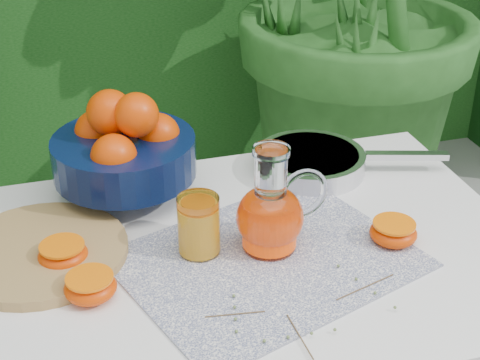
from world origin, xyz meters
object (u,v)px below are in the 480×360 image
object	(u,v)px
white_table	(243,287)
fruit_bowl	(124,147)
saute_pan	(312,161)
cutting_board	(41,252)
juice_pitcher	(271,214)

from	to	relation	value
white_table	fruit_bowl	distance (m)	0.35
fruit_bowl	saute_pan	world-z (taller)	fruit_bowl
cutting_board	juice_pitcher	xyz separation A→B (m)	(0.39, -0.09, 0.06)
saute_pan	fruit_bowl	bearing A→B (deg)	177.18
fruit_bowl	juice_pitcher	world-z (taller)	fruit_bowl
saute_pan	white_table	bearing A→B (deg)	-132.74
white_table	juice_pitcher	xyz separation A→B (m)	(0.05, -0.01, 0.15)
white_table	juice_pitcher	distance (m)	0.16
white_table	cutting_board	distance (m)	0.36
white_table	saute_pan	distance (m)	0.34
fruit_bowl	saute_pan	bearing A→B (deg)	-2.82
cutting_board	juice_pitcher	bearing A→B (deg)	-12.53
fruit_bowl	white_table	bearing A→B (deg)	-57.67
juice_pitcher	white_table	bearing A→B (deg)	171.50
white_table	cutting_board	world-z (taller)	cutting_board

